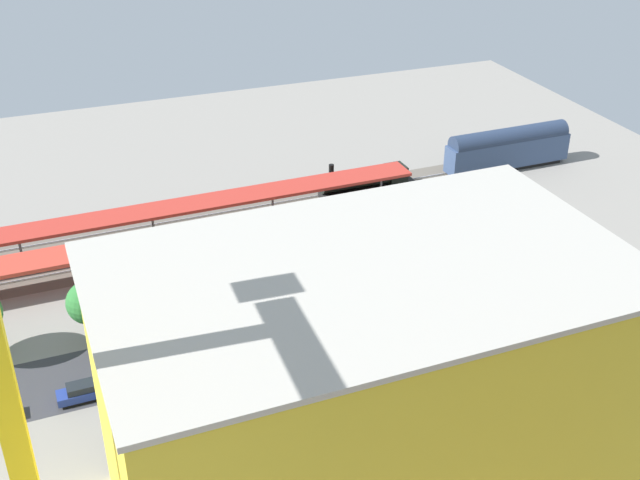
{
  "coord_description": "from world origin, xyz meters",
  "views": [
    {
      "loc": [
        20.17,
        69.02,
        48.13
      ],
      "look_at": [
        -5.26,
        2.73,
        8.94
      ],
      "focal_mm": 44.98,
      "sensor_mm": 36.0,
      "label": 1
    }
  ],
  "objects_px": {
    "box_truck_0": "(181,386)",
    "traffic_light": "(171,297)",
    "platform_canopy_far": "(152,212)",
    "street_tree_3": "(385,249)",
    "platform_canopy_near": "(122,246)",
    "box_truck_1": "(256,375)",
    "street_tree_2": "(347,254)",
    "box_truck_2": "(300,362)",
    "parked_car_3": "(161,371)",
    "passenger_coach": "(508,147)",
    "parked_car_1": "(319,341)",
    "parked_car_4": "(81,393)",
    "locomotive": "(367,180)",
    "street_tree_1": "(119,290)",
    "street_tree_5": "(205,282)",
    "tower_crane": "(1,400)",
    "street_tree_0": "(88,303)",
    "parked_car_0": "(381,324)",
    "parked_car_2": "(236,355)"
  },
  "relations": [
    {
      "from": "platform_canopy_near",
      "to": "street_tree_5",
      "type": "distance_m",
      "value": 13.83
    },
    {
      "from": "platform_canopy_near",
      "to": "street_tree_0",
      "type": "xyz_separation_m",
      "value": [
        5.08,
        12.49,
        1.16
      ]
    },
    {
      "from": "box_truck_2",
      "to": "platform_canopy_far",
      "type": "bearing_deg",
      "value": -75.51
    },
    {
      "from": "locomotive",
      "to": "street_tree_3",
      "type": "distance_m",
      "value": 24.63
    },
    {
      "from": "tower_crane",
      "to": "street_tree_3",
      "type": "distance_m",
      "value": 53.55
    },
    {
      "from": "platform_canopy_far",
      "to": "parked_car_3",
      "type": "xyz_separation_m",
      "value": [
        4.43,
        26.58,
        -3.47
      ]
    },
    {
      "from": "parked_car_4",
      "to": "box_truck_0",
      "type": "height_order",
      "value": "box_truck_0"
    },
    {
      "from": "parked_car_3",
      "to": "street_tree_1",
      "type": "bearing_deg",
      "value": -75.79
    },
    {
      "from": "traffic_light",
      "to": "parked_car_1",
      "type": "bearing_deg",
      "value": 147.92
    },
    {
      "from": "passenger_coach",
      "to": "parked_car_4",
      "type": "distance_m",
      "value": 71.88
    },
    {
      "from": "street_tree_1",
      "to": "locomotive",
      "type": "bearing_deg",
      "value": -148.95
    },
    {
      "from": "street_tree_2",
      "to": "street_tree_3",
      "type": "height_order",
      "value": "street_tree_2"
    },
    {
      "from": "street_tree_2",
      "to": "traffic_light",
      "type": "relative_size",
      "value": 1.33
    },
    {
      "from": "locomotive",
      "to": "street_tree_2",
      "type": "xyz_separation_m",
      "value": [
        12.71,
        23.08,
        3.17
      ]
    },
    {
      "from": "street_tree_2",
      "to": "traffic_light",
      "type": "distance_m",
      "value": 19.37
    },
    {
      "from": "parked_car_3",
      "to": "traffic_light",
      "type": "height_order",
      "value": "traffic_light"
    },
    {
      "from": "locomotive",
      "to": "platform_canopy_far",
      "type": "bearing_deg",
      "value": 7.32
    },
    {
      "from": "traffic_light",
      "to": "box_truck_1",
      "type": "bearing_deg",
      "value": 112.63
    },
    {
      "from": "passenger_coach",
      "to": "parked_car_1",
      "type": "bearing_deg",
      "value": 37.01
    },
    {
      "from": "box_truck_0",
      "to": "tower_crane",
      "type": "bearing_deg",
      "value": 60.77
    },
    {
      "from": "parked_car_0",
      "to": "tower_crane",
      "type": "height_order",
      "value": "tower_crane"
    },
    {
      "from": "box_truck_2",
      "to": "street_tree_3",
      "type": "height_order",
      "value": "street_tree_3"
    },
    {
      "from": "platform_canopy_far",
      "to": "street_tree_5",
      "type": "height_order",
      "value": "street_tree_5"
    },
    {
      "from": "platform_canopy_far",
      "to": "passenger_coach",
      "type": "xyz_separation_m",
      "value": [
        -52.94,
        -3.91,
        -0.91
      ]
    },
    {
      "from": "parked_car_4",
      "to": "box_truck_2",
      "type": "bearing_deg",
      "value": 169.07
    },
    {
      "from": "tower_crane",
      "to": "locomotive",
      "type": "bearing_deg",
      "value": -129.09
    },
    {
      "from": "box_truck_0",
      "to": "street_tree_5",
      "type": "bearing_deg",
      "value": -113.94
    },
    {
      "from": "locomotive",
      "to": "parked_car_2",
      "type": "xyz_separation_m",
      "value": [
        27.58,
        30.72,
        -0.99
      ]
    },
    {
      "from": "parked_car_1",
      "to": "passenger_coach",
      "type": "bearing_deg",
      "value": -142.99
    },
    {
      "from": "parked_car_3",
      "to": "parked_car_1",
      "type": "bearing_deg",
      "value": 176.68
    },
    {
      "from": "box_truck_1",
      "to": "street_tree_1",
      "type": "distance_m",
      "value": 17.02
    },
    {
      "from": "parked_car_3",
      "to": "tower_crane",
      "type": "bearing_deg",
      "value": 66.76
    },
    {
      "from": "parked_car_3",
      "to": "street_tree_3",
      "type": "distance_m",
      "value": 28.01
    },
    {
      "from": "parked_car_0",
      "to": "street_tree_2",
      "type": "bearing_deg",
      "value": -85.71
    },
    {
      "from": "platform_canopy_near",
      "to": "box_truck_1",
      "type": "xyz_separation_m",
      "value": [
        -8.05,
        25.09,
        -2.13
      ]
    },
    {
      "from": "street_tree_0",
      "to": "box_truck_1",
      "type": "bearing_deg",
      "value": 136.18
    },
    {
      "from": "platform_canopy_far",
      "to": "street_tree_0",
      "type": "bearing_deg",
      "value": 63.12
    },
    {
      "from": "tower_crane",
      "to": "street_tree_0",
      "type": "relative_size",
      "value": 5.09
    },
    {
      "from": "parked_car_2",
      "to": "street_tree_2",
      "type": "bearing_deg",
      "value": -152.79
    },
    {
      "from": "platform_canopy_far",
      "to": "parked_car_1",
      "type": "xyz_separation_m",
      "value": [
        -11.28,
        27.5,
        -3.46
      ]
    },
    {
      "from": "platform_canopy_near",
      "to": "street_tree_3",
      "type": "bearing_deg",
      "value": 154.88
    },
    {
      "from": "tower_crane",
      "to": "parked_car_3",
      "type": "bearing_deg",
      "value": -113.24
    },
    {
      "from": "parked_car_4",
      "to": "locomotive",
      "type": "bearing_deg",
      "value": -143.66
    },
    {
      "from": "platform_canopy_far",
      "to": "street_tree_3",
      "type": "bearing_deg",
      "value": 139.33
    },
    {
      "from": "parked_car_3",
      "to": "street_tree_2",
      "type": "bearing_deg",
      "value": -161.48
    },
    {
      "from": "box_truck_2",
      "to": "street_tree_2",
      "type": "height_order",
      "value": "street_tree_2"
    },
    {
      "from": "passenger_coach",
      "to": "street_tree_2",
      "type": "height_order",
      "value": "street_tree_2"
    },
    {
      "from": "box_truck_0",
      "to": "traffic_light",
      "type": "distance_m",
      "value": 11.69
    },
    {
      "from": "box_truck_0",
      "to": "traffic_light",
      "type": "bearing_deg",
      "value": -98.57
    },
    {
      "from": "parked_car_0",
      "to": "street_tree_3",
      "type": "bearing_deg",
      "value": -116.75
    }
  ]
}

